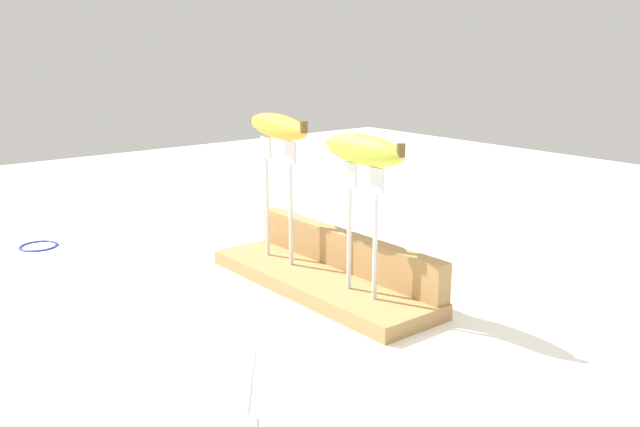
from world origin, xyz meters
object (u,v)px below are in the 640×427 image
Objects in this scene: wire_coil at (39,245)px; banana_raised_left at (278,126)px; fork_stand_left at (278,189)px; fork_fallen_near at (247,399)px; banana_raised_right at (363,150)px; fork_stand_right at (362,218)px.

banana_raised_left is at bearing 33.15° from wire_coil.
fork_stand_left is 0.45m from fork_fallen_near.
banana_raised_left is 0.55m from wire_coil.
wire_coil is (-0.62, -0.27, -0.23)m from banana_raised_right.
fork_stand_left is at bearing 139.57° from fork_fallen_near.
fork_stand_right is 0.69m from wire_coil.
banana_raised_left is 0.49m from fork_fallen_near.
fork_stand_left is 2.83× the size of wire_coil.
wire_coil is at bearing -146.86° from fork_stand_left.
fork_fallen_near is (0.32, -0.28, -0.25)m from banana_raised_left.
fork_stand_right is 1.14× the size of banana_raised_right.
fork_stand_left is 1.08× the size of fork_stand_right.
banana_raised_right is 1.01× the size of fork_fallen_near.
banana_raised_right is (0.21, -0.00, -0.01)m from banana_raised_left.
fork_stand_right is 1.15× the size of fork_fallen_near.
fork_stand_left reaches higher than wire_coil.
wire_coil is (-0.42, -0.27, -0.25)m from banana_raised_left.
fork_stand_right reaches higher than wire_coil.
banana_raised_left is (-0.00, 0.00, 0.10)m from fork_stand_left.
fork_stand_right is at bearing 23.61° from wire_coil.
fork_stand_right is 0.10m from banana_raised_right.
banana_raised_left reaches higher than fork_fallen_near.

